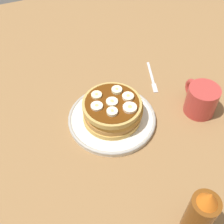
{
  "coord_description": "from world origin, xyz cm",
  "views": [
    {
      "loc": [
        -43.93,
        17.72,
        58.03
      ],
      "look_at": [
        0.0,
        0.0,
        3.36
      ],
      "focal_mm": 46.81,
      "sensor_mm": 36.0,
      "label": 1
    }
  ],
  "objects_px": {
    "fork": "(152,78)",
    "banana_slice_2": "(112,112)",
    "banana_slice_3": "(97,108)",
    "banana_slice_6": "(130,108)",
    "pancake_stack": "(112,110)",
    "plate": "(112,119)",
    "banana_slice_4": "(117,90)",
    "banana_slice_5": "(129,98)",
    "banana_slice_1": "(97,95)",
    "coffee_mug": "(201,99)",
    "syrup_bottle": "(200,214)",
    "banana_slice_0": "(110,102)"
  },
  "relations": [
    {
      "from": "fork",
      "to": "plate",
      "type": "bearing_deg",
      "value": 121.24
    },
    {
      "from": "pancake_stack",
      "to": "banana_slice_2",
      "type": "bearing_deg",
      "value": 157.5
    },
    {
      "from": "banana_slice_4",
      "to": "coffee_mug",
      "type": "height_order",
      "value": "coffee_mug"
    },
    {
      "from": "pancake_stack",
      "to": "banana_slice_3",
      "type": "xyz_separation_m",
      "value": [
        -0.0,
        0.04,
        0.03
      ]
    },
    {
      "from": "banana_slice_2",
      "to": "banana_slice_5",
      "type": "height_order",
      "value": "same"
    },
    {
      "from": "plate",
      "to": "banana_slice_3",
      "type": "relative_size",
      "value": 7.72
    },
    {
      "from": "pancake_stack",
      "to": "banana_slice_1",
      "type": "relative_size",
      "value": 5.73
    },
    {
      "from": "banana_slice_6",
      "to": "banana_slice_3",
      "type": "bearing_deg",
      "value": 66.54
    },
    {
      "from": "banana_slice_0",
      "to": "banana_slice_4",
      "type": "distance_m",
      "value": 0.04
    },
    {
      "from": "banana_slice_3",
      "to": "syrup_bottle",
      "type": "bearing_deg",
      "value": -164.56
    },
    {
      "from": "banana_slice_0",
      "to": "banana_slice_6",
      "type": "distance_m",
      "value": 0.05
    },
    {
      "from": "plate",
      "to": "coffee_mug",
      "type": "bearing_deg",
      "value": -102.41
    },
    {
      "from": "banana_slice_6",
      "to": "banana_slice_5",
      "type": "bearing_deg",
      "value": -19.18
    },
    {
      "from": "banana_slice_0",
      "to": "banana_slice_4",
      "type": "bearing_deg",
      "value": -45.98
    },
    {
      "from": "fork",
      "to": "banana_slice_1",
      "type": "bearing_deg",
      "value": 109.06
    },
    {
      "from": "banana_slice_6",
      "to": "fork",
      "type": "bearing_deg",
      "value": -45.1
    },
    {
      "from": "pancake_stack",
      "to": "banana_slice_6",
      "type": "xyz_separation_m",
      "value": [
        -0.03,
        -0.03,
        0.03
      ]
    },
    {
      "from": "banana_slice_3",
      "to": "coffee_mug",
      "type": "bearing_deg",
      "value": -99.74
    },
    {
      "from": "banana_slice_4",
      "to": "coffee_mug",
      "type": "relative_size",
      "value": 0.24
    },
    {
      "from": "banana_slice_1",
      "to": "coffee_mug",
      "type": "height_order",
      "value": "coffee_mug"
    },
    {
      "from": "banana_slice_5",
      "to": "coffee_mug",
      "type": "xyz_separation_m",
      "value": [
        -0.05,
        -0.18,
        -0.03
      ]
    },
    {
      "from": "banana_slice_4",
      "to": "banana_slice_2",
      "type": "bearing_deg",
      "value": 148.82
    },
    {
      "from": "banana_slice_4",
      "to": "pancake_stack",
      "type": "bearing_deg",
      "value": 141.44
    },
    {
      "from": "plate",
      "to": "banana_slice_4",
      "type": "xyz_separation_m",
      "value": [
        0.03,
        -0.03,
        0.06
      ]
    },
    {
      "from": "banana_slice_6",
      "to": "syrup_bottle",
      "type": "bearing_deg",
      "value": -176.92
    },
    {
      "from": "pancake_stack",
      "to": "banana_slice_0",
      "type": "bearing_deg",
      "value": 66.75
    },
    {
      "from": "banana_slice_0",
      "to": "coffee_mug",
      "type": "distance_m",
      "value": 0.24
    },
    {
      "from": "plate",
      "to": "pancake_stack",
      "type": "xyz_separation_m",
      "value": [
        0.0,
        -0.0,
        0.03
      ]
    },
    {
      "from": "fork",
      "to": "pancake_stack",
      "type": "bearing_deg",
      "value": 121.27
    },
    {
      "from": "pancake_stack",
      "to": "banana_slice_3",
      "type": "bearing_deg",
      "value": 96.81
    },
    {
      "from": "plate",
      "to": "banana_slice_4",
      "type": "height_order",
      "value": "banana_slice_4"
    },
    {
      "from": "coffee_mug",
      "to": "fork",
      "type": "bearing_deg",
      "value": 20.66
    },
    {
      "from": "coffee_mug",
      "to": "pancake_stack",
      "type": "bearing_deg",
      "value": 77.42
    },
    {
      "from": "plate",
      "to": "banana_slice_4",
      "type": "bearing_deg",
      "value": -39.23
    },
    {
      "from": "banana_slice_6",
      "to": "banana_slice_0",
      "type": "bearing_deg",
      "value": 43.39
    },
    {
      "from": "banana_slice_1",
      "to": "banana_slice_5",
      "type": "bearing_deg",
      "value": -119.2
    },
    {
      "from": "plate",
      "to": "syrup_bottle",
      "type": "height_order",
      "value": "syrup_bottle"
    },
    {
      "from": "banana_slice_1",
      "to": "banana_slice_2",
      "type": "relative_size",
      "value": 1.0
    },
    {
      "from": "pancake_stack",
      "to": "fork",
      "type": "bearing_deg",
      "value": -58.73
    },
    {
      "from": "banana_slice_5",
      "to": "fork",
      "type": "distance_m",
      "value": 0.18
    },
    {
      "from": "banana_slice_3",
      "to": "banana_slice_6",
      "type": "bearing_deg",
      "value": -113.46
    },
    {
      "from": "banana_slice_0",
      "to": "banana_slice_1",
      "type": "height_order",
      "value": "same"
    },
    {
      "from": "fork",
      "to": "banana_slice_2",
      "type": "bearing_deg",
      "value": 126.36
    },
    {
      "from": "banana_slice_5",
      "to": "syrup_bottle",
      "type": "xyz_separation_m",
      "value": [
        -0.31,
        -0.0,
        -0.01
      ]
    },
    {
      "from": "pancake_stack",
      "to": "plate",
      "type": "bearing_deg",
      "value": 115.91
    },
    {
      "from": "banana_slice_6",
      "to": "fork",
      "type": "relative_size",
      "value": 0.26
    },
    {
      "from": "banana_slice_1",
      "to": "banana_slice_2",
      "type": "distance_m",
      "value": 0.07
    },
    {
      "from": "banana_slice_1",
      "to": "banana_slice_2",
      "type": "height_order",
      "value": "banana_slice_2"
    },
    {
      "from": "banana_slice_6",
      "to": "fork",
      "type": "xyz_separation_m",
      "value": [
        0.14,
        -0.14,
        -0.07
      ]
    },
    {
      "from": "plate",
      "to": "banana_slice_2",
      "type": "relative_size",
      "value": 8.49
    }
  ]
}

